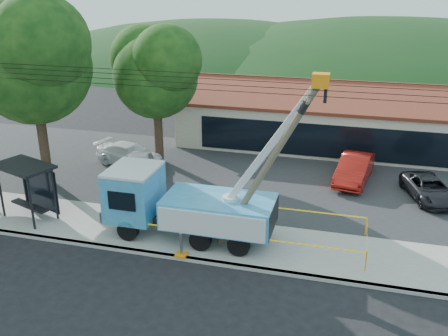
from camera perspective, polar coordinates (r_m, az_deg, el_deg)
name	(u,v)px	position (r m, az deg, el deg)	size (l,w,h in m)	color
ground	(203,293)	(19.95, -2.42, -14.10)	(120.00, 120.00, 0.00)	black
curb	(218,263)	(21.58, -0.74, -10.83)	(60.00, 0.25, 0.15)	gray
sidewalk	(229,242)	(23.16, 0.55, -8.42)	(60.00, 4.00, 0.15)	gray
parking_lot	(262,178)	(30.21, 4.35, -1.17)	(60.00, 12.00, 0.10)	#28282B
strip_mall	(339,119)	(36.78, 12.98, 5.47)	(22.50, 8.53, 4.67)	#BDAF96
tree_west_near	(31,55)	(29.27, -21.15, 11.98)	(7.56, 6.72, 10.80)	#332316
tree_lot	(155,68)	(31.37, -7.86, 11.27)	(6.30, 5.60, 8.94)	#332316
hill_west	(217,60)	(74.18, -0.83, 12.29)	(78.40, 56.00, 28.00)	#143815
hill_center	(397,67)	(71.60, 19.17, 10.82)	(89.60, 64.00, 32.00)	#143815
utility_truck	(184,203)	(22.92, -4.55, -4.01)	(9.78, 4.17, 7.87)	black
leaning_pole	(270,160)	(20.80, 5.34, 0.87)	(4.24, 1.63, 7.68)	brown
bus_shelter	(29,178)	(26.27, -21.41, -1.06)	(3.34, 2.66, 2.80)	black
caution_tape	(251,224)	(23.09, 3.05, -6.36)	(10.37, 3.25, 0.94)	orange
car_silver	(140,183)	(30.02, -9.59, -1.67)	(1.88, 4.68, 1.59)	#ADB0B4
car_red	(353,183)	(30.60, 14.52, -1.63)	(1.65, 4.73, 1.56)	#A61710
car_white	(131,166)	(32.77, -10.60, 0.25)	(1.90, 4.66, 1.35)	white
car_dark	(427,200)	(29.55, 22.20, -3.41)	(1.97, 4.27, 1.19)	black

